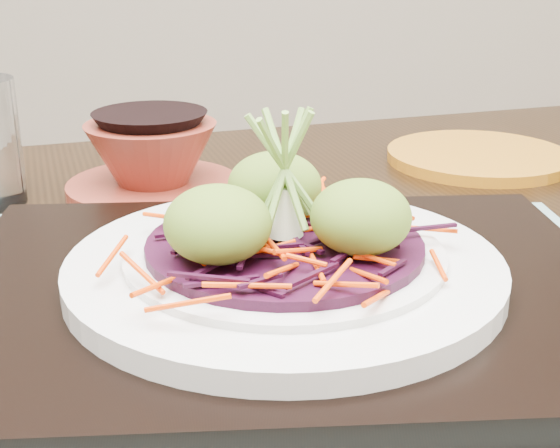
{
  "coord_description": "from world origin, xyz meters",
  "views": [
    {
      "loc": [
        0.05,
        -0.38,
        1.04
      ],
      "look_at": [
        0.11,
        0.07,
        0.87
      ],
      "focal_mm": 50.0,
      "sensor_mm": 36.0,
      "label": 1
    }
  ],
  "objects": [
    {
      "name": "dining_table",
      "position": [
        0.08,
        0.08,
        0.71
      ],
      "size": [
        1.43,
        1.08,
        0.81
      ],
      "rotation": [
        0.0,
        0.0,
        0.17
      ],
      "color": "black",
      "rests_on": "ground"
    },
    {
      "name": "placemat",
      "position": [
        0.11,
        0.05,
        0.82
      ],
      "size": [
        0.5,
        0.4,
        0.0
      ],
      "primitive_type": "cube",
      "rotation": [
        0.0,
        0.0,
        -0.07
      ],
      "color": "gray",
      "rests_on": "dining_table"
    },
    {
      "name": "serving_tray",
      "position": [
        0.11,
        0.05,
        0.83
      ],
      "size": [
        0.43,
        0.34,
        0.02
      ],
      "primitive_type": "cube",
      "rotation": [
        0.0,
        0.0,
        -0.07
      ],
      "color": "black",
      "rests_on": "placemat"
    },
    {
      "name": "white_plate",
      "position": [
        0.11,
        0.05,
        0.85
      ],
      "size": [
        0.27,
        0.27,
        0.02
      ],
      "color": "silver",
      "rests_on": "serving_tray"
    },
    {
      "name": "cabbage_bed",
      "position": [
        0.11,
        0.05,
        0.86
      ],
      "size": [
        0.17,
        0.17,
        0.01
      ],
      "primitive_type": "cylinder",
      "color": "#330A20",
      "rests_on": "white_plate"
    },
    {
      "name": "carrot_julienne",
      "position": [
        0.11,
        0.05,
        0.87
      ],
      "size": [
        0.2,
        0.2,
        0.01
      ],
      "primitive_type": null,
      "color": "#EC3D04",
      "rests_on": "cabbage_bed"
    },
    {
      "name": "guacamole_scoops",
      "position": [
        0.11,
        0.05,
        0.88
      ],
      "size": [
        0.15,
        0.13,
        0.05
      ],
      "color": "#577623",
      "rests_on": "cabbage_bed"
    },
    {
      "name": "scallion_garnish",
      "position": [
        0.11,
        0.05,
        0.9
      ],
      "size": [
        0.06,
        0.06,
        0.09
      ],
      "primitive_type": null,
      "color": "#78AD45",
      "rests_on": "cabbage_bed"
    },
    {
      "name": "terracotta_bowl_set",
      "position": [
        0.03,
        0.3,
        0.84
      ],
      "size": [
        0.18,
        0.18,
        0.07
      ],
      "rotation": [
        0.0,
        0.0,
        0.16
      ],
      "color": "maroon",
      "rests_on": "dining_table"
    },
    {
      "name": "yellow_plate",
      "position": [
        0.36,
        0.36,
        0.82
      ],
      "size": [
        0.22,
        0.22,
        0.01
      ],
      "primitive_type": "cylinder",
      "rotation": [
        0.0,
        0.0,
        0.2
      ],
      "color": "#B26A13",
      "rests_on": "dining_table"
    }
  ]
}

